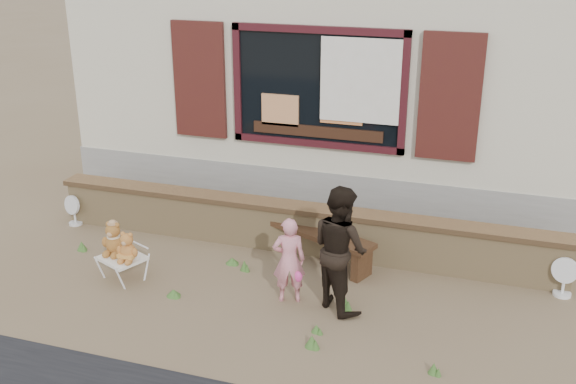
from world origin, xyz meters
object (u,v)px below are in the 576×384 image
(bench, at_px, (315,238))
(child, at_px, (289,260))
(adult, at_px, (340,248))
(folding_chair, at_px, (122,259))
(teddy_bear_right, at_px, (128,246))
(teddy_bear_left, at_px, (114,238))

(bench, distance_m, child, 1.11)
(adult, bearing_deg, folding_chair, 44.17)
(teddy_bear_right, height_order, child, child)
(bench, height_order, folding_chair, bench)
(folding_chair, bearing_deg, child, 27.61)
(teddy_bear_right, xyz_separation_m, child, (2.00, 0.21, 0.02))
(bench, bearing_deg, folding_chair, -127.14)
(folding_chair, bearing_deg, teddy_bear_left, 180.00)
(folding_chair, xyz_separation_m, adult, (2.72, 0.20, 0.46))
(child, xyz_separation_m, adult, (0.59, 0.05, 0.22))
(teddy_bear_right, xyz_separation_m, adult, (2.59, 0.26, 0.24))
(bench, distance_m, folding_chair, 2.47)
(teddy_bear_left, bearing_deg, adult, 26.48)
(teddy_bear_right, bearing_deg, folding_chair, -180.00)
(teddy_bear_right, bearing_deg, adult, 29.23)
(teddy_bear_left, height_order, adult, adult)
(teddy_bear_left, distance_m, teddy_bear_right, 0.28)
(bench, height_order, child, child)
(teddy_bear_left, relative_size, teddy_bear_right, 1.14)
(folding_chair, distance_m, child, 2.15)
(folding_chair, xyz_separation_m, teddy_bear_right, (0.13, -0.06, 0.22))
(teddy_bear_left, bearing_deg, teddy_bear_right, 0.00)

